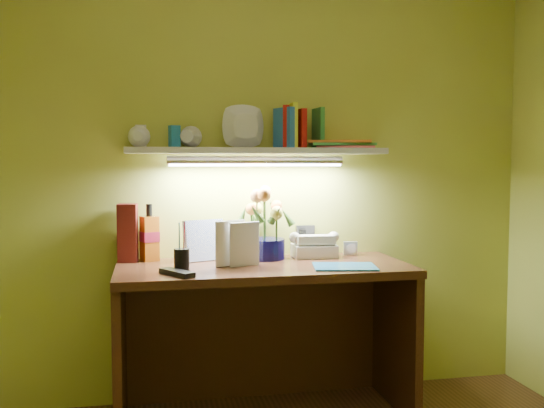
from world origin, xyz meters
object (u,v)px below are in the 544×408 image
(flower_bouquet, at_px, (265,224))
(desk_clock, at_px, (350,248))
(telephone, at_px, (314,245))
(desk, at_px, (264,341))
(whisky_bottle, at_px, (149,232))

(flower_bouquet, xyz_separation_m, desk_clock, (0.47, 0.04, -0.14))
(desk_clock, bearing_deg, telephone, -158.75)
(flower_bouquet, bearing_deg, desk, -101.84)
(desk, relative_size, whisky_bottle, 4.91)
(telephone, xyz_separation_m, desk_clock, (0.21, 0.03, -0.03))
(flower_bouquet, relative_size, whisky_bottle, 1.26)
(desk, xyz_separation_m, whisky_bottle, (-0.54, 0.23, 0.52))
(desk, xyz_separation_m, telephone, (0.30, 0.18, 0.44))
(desk, xyz_separation_m, desk_clock, (0.51, 0.21, 0.41))
(desk, height_order, whisky_bottle, whisky_bottle)
(desk_clock, relative_size, whisky_bottle, 0.25)
(telephone, xyz_separation_m, whisky_bottle, (-0.84, 0.05, 0.08))
(whisky_bottle, bearing_deg, telephone, -3.61)
(desk, bearing_deg, whisky_bottle, 156.59)
(flower_bouquet, distance_m, desk_clock, 0.49)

